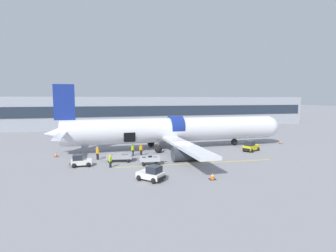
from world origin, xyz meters
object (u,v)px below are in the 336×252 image
Objects in this scene: baggage_tug_rear at (80,161)px; ground_crew_loader_b at (141,149)px; ground_crew_driver at (98,153)px; ground_crew_supervisor at (133,150)px; baggage_cart_queued at (151,160)px; baggage_tug_lead at (251,147)px; baggage_cart_loading at (120,158)px; baggage_tug_mid at (151,174)px; ground_crew_loader_a at (110,161)px; airplane at (173,130)px.

ground_crew_loader_b is at bearing 25.82° from baggage_tug_rear.
ground_crew_supervisor is (4.84, 1.00, -0.03)m from ground_crew_driver.
ground_crew_driver reaches higher than ground_crew_loader_b.
baggage_tug_lead is at bearing 12.99° from baggage_cart_queued.
ground_crew_driver is (-2.84, 1.84, 0.43)m from baggage_cart_loading.
ground_crew_loader_a reaches higher than baggage_tug_mid.
ground_crew_supervisor is (-1.43, 5.54, 0.37)m from baggage_cart_queued.
ground_crew_supervisor reaches higher than ground_crew_loader_b.
ground_crew_loader_a is (-21.51, -3.91, 0.11)m from baggage_tug_lead.
baggage_cart_queued reaches higher than baggage_cart_loading.
baggage_cart_loading is at bearing 62.41° from ground_crew_loader_a.
ground_crew_supervisor is at bearing 104.48° from baggage_cart_queued.
baggage_tug_lead is 25.06m from baggage_tug_rear.
baggage_tug_lead is 1.83× the size of ground_crew_driver.
ground_crew_loader_b is (-5.87, -3.84, -2.11)m from airplane.
airplane is at bearing 27.36° from ground_crew_supervisor.
baggage_cart_loading is at bearing -144.37° from airplane.
airplane is at bearing 21.37° from ground_crew_driver.
baggage_cart_loading is 3.41m from ground_crew_driver.
ground_crew_loader_b is 0.99× the size of ground_crew_supervisor.
baggage_cart_loading is at bearing 141.84° from baggage_cart_queued.
baggage_cart_queued is 4.90m from ground_crew_loader_a.
airplane is at bearing 65.98° from baggage_tug_mid.
baggage_cart_loading is 3.15m from ground_crew_loader_a.
baggage_tug_lead reaches higher than baggage_cart_loading.
baggage_cart_loading is at bearing -176.77° from baggage_tug_lead.
baggage_tug_lead is 18.14m from ground_crew_supervisor.
ground_crew_driver reaches higher than baggage_cart_loading.
ground_crew_loader_a is 7.14m from ground_crew_loader_b.
ground_crew_driver is at bearing 147.08° from baggage_cart_loading.
ground_crew_loader_b is at bearing -146.82° from airplane.
baggage_cart_queued is 1.95× the size of ground_crew_driver.
ground_crew_driver reaches higher than baggage_cart_queued.
airplane is 16.12m from baggage_tug_rear.
ground_crew_loader_b reaches higher than baggage_cart_loading.
ground_crew_driver is (-1.39, 4.61, 0.11)m from ground_crew_loader_a.
ground_crew_loader_a is (-3.64, 6.14, 0.17)m from baggage_tug_mid.
ground_crew_loader_b reaches higher than ground_crew_loader_a.
ground_crew_loader_a is at bearing -179.13° from baggage_cart_queued.
airplane is 17.03m from baggage_tug_mid.
baggage_tug_lead is (11.01, -5.36, -2.29)m from airplane.
baggage_tug_lead is 21.87m from ground_crew_loader_a.
airplane reaches higher than baggage_tug_lead.
baggage_cart_loading is 2.43× the size of ground_crew_driver.
airplane is 12.94m from ground_crew_driver.
baggage_cart_loading is at bearing -140.23° from ground_crew_loader_b.
airplane is 13.08× the size of baggage_tug_mid.
baggage_tug_mid is 1.77× the size of ground_crew_loader_b.
ground_crew_supervisor is (3.46, 5.62, 0.08)m from ground_crew_loader_a.
baggage_tug_mid is 9.18m from baggage_cart_loading.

